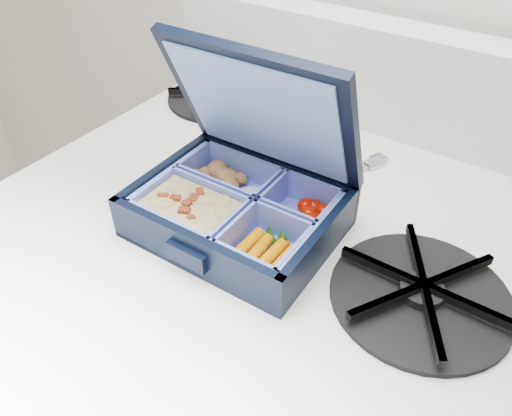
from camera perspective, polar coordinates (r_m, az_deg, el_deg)
The scene contains 4 objects.
bento_box at distance 0.57m, azimuth -2.15°, elevation -0.39°, with size 0.22×0.17×0.05m, color black, non-canonical shape.
burner_grate at distance 0.53m, azimuth 18.48°, elevation -8.85°, with size 0.18×0.18×0.03m, color black.
burner_grate_rear at distance 0.86m, azimuth -4.15°, elevation 12.89°, with size 0.17×0.17×0.02m, color black.
fork at distance 0.66m, azimuth 7.80°, elevation 2.98°, with size 0.02×0.18×0.01m, color #B1B1BE, non-canonical shape.
Camera 1 is at (-0.25, 1.28, 1.37)m, focal length 35.00 mm.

